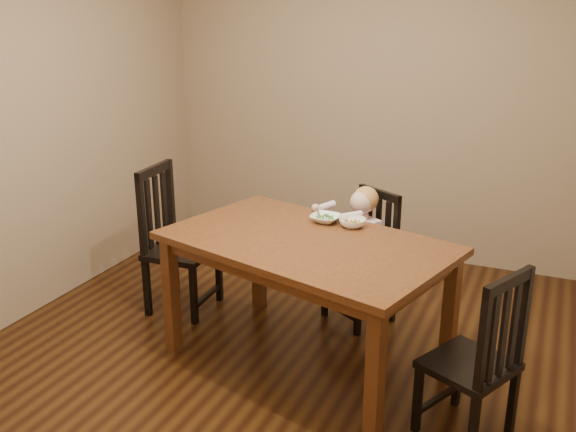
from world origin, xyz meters
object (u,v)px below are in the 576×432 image
at_px(bowl_veg, 352,223).
at_px(chair_left, 175,242).
at_px(chair_child, 365,259).
at_px(bowl_peas, 325,218).
at_px(toddler, 360,242).
at_px(chair_right, 478,360).
at_px(dining_table, 306,255).

bearing_deg(bowl_veg, chair_left, 178.96).
distance_m(chair_child, bowl_peas, 0.59).
relative_size(chair_child, toddler, 1.77).
bearing_deg(toddler, chair_left, 44.96).
height_order(chair_child, toddler, chair_child).
relative_size(chair_left, chair_right, 1.12).
relative_size(dining_table, toddler, 3.53).
height_order(chair_right, bowl_veg, chair_right).
height_order(chair_child, chair_right, chair_right).
xyz_separation_m(chair_child, toddler, (-0.02, -0.04, 0.14)).
distance_m(dining_table, chair_right, 1.16).
xyz_separation_m(dining_table, bowl_veg, (0.18, 0.33, 0.12)).
bearing_deg(bowl_peas, toddler, 69.33).
height_order(dining_table, chair_child, chair_child).
height_order(toddler, bowl_peas, bowl_peas).
bearing_deg(chair_left, bowl_peas, 86.49).
distance_m(chair_right, bowl_veg, 1.18).
xyz_separation_m(dining_table, bowl_peas, (-0.01, 0.35, 0.12)).
distance_m(chair_left, bowl_veg, 1.40).
bearing_deg(bowl_veg, dining_table, -118.66).
height_order(chair_right, toddler, chair_right).
bearing_deg(chair_right, toddler, 68.13).
relative_size(chair_left, toddler, 2.02).
bearing_deg(bowl_peas, chair_child, 68.31).
distance_m(dining_table, toddler, 0.73).
bearing_deg(bowl_peas, chair_right, -31.99).
relative_size(chair_right, bowl_peas, 5.15).
bearing_deg(chair_right, dining_table, 98.55).
bearing_deg(toddler, chair_right, 162.45).
distance_m(chair_child, chair_left, 1.38).
bearing_deg(dining_table, bowl_veg, 61.34).
height_order(dining_table, chair_left, chair_left).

